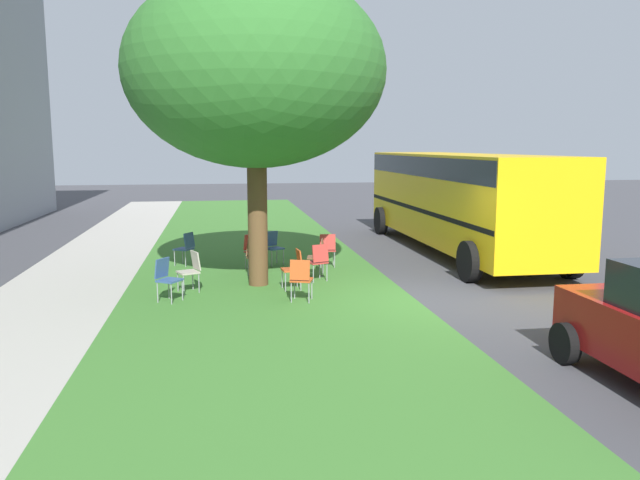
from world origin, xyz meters
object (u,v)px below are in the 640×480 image
chair_2 (191,268)px  chair_5 (318,259)px  chair_10 (295,266)px  chair_0 (252,253)px  chair_4 (319,254)px  chair_6 (186,246)px  chair_1 (167,276)px  chair_7 (253,248)px  chair_3 (301,277)px  street_tree (255,72)px  chair_9 (273,245)px  chair_8 (327,247)px  school_bus (458,193)px

chair_2 → chair_5: same height
chair_2 → chair_10: (-0.11, -2.22, 0.00)m
chair_0 → chair_4: size_ratio=1.00×
chair_6 → chair_1: bearing=177.0°
chair_5 → chair_7: same height
chair_1 → chair_3: (-0.49, -2.67, 0.00)m
street_tree → chair_2: size_ratio=7.73×
chair_0 → chair_9: size_ratio=1.00×
street_tree → chair_8: 4.92m
street_tree → chair_1: size_ratio=7.73×
chair_6 → chair_3: bearing=-150.1°
chair_5 → chair_6: (2.44, 3.12, 0.00)m
chair_5 → chair_9: 2.41m
chair_1 → chair_4: (2.06, -3.44, 0.00)m
chair_1 → chair_6: bearing=-3.0°
chair_8 → chair_5: bearing=162.9°
chair_9 → chair_10: bearing=-175.7°
chair_3 → chair_4: (2.55, -0.77, 0.00)m
chair_1 → chair_2: same height
chair_7 → chair_8: 1.92m
chair_2 → chair_5: 2.92m
chair_5 → chair_6: 3.96m
school_bus → street_tree: bearing=119.9°
street_tree → chair_1: 4.77m
chair_7 → chair_2: bearing=149.1°
chair_2 → chair_8: size_ratio=1.00×
chair_0 → school_bus: 6.69m
chair_4 → chair_6: 3.68m
chair_0 → chair_8: (0.56, -1.97, 0.00)m
chair_0 → chair_10: same height
street_tree → chair_4: street_tree is taller
chair_5 → chair_8: same height
chair_5 → chair_7: bearing=37.5°
street_tree → chair_1: (-1.23, 1.92, -4.19)m
chair_3 → chair_9: bearing=2.9°
chair_10 → chair_6: bearing=38.3°
chair_1 → chair_10: bearing=-76.3°
chair_1 → chair_4: size_ratio=1.00×
chair_5 → chair_10: 0.95m
chair_7 → chair_8: same height
chair_3 → chair_8: size_ratio=1.00×
chair_0 → chair_1: (-2.44, 1.85, 0.00)m
chair_1 → chair_8: (3.00, -3.82, 0.00)m
chair_5 → chair_6: same height
street_tree → chair_7: size_ratio=7.73×
chair_0 → chair_4: bearing=-103.5°
school_bus → chair_0: bearing=110.5°
chair_8 → chair_7: bearing=84.4°
chair_2 → chair_3: size_ratio=1.00×
chair_6 → chair_4: bearing=-118.3°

